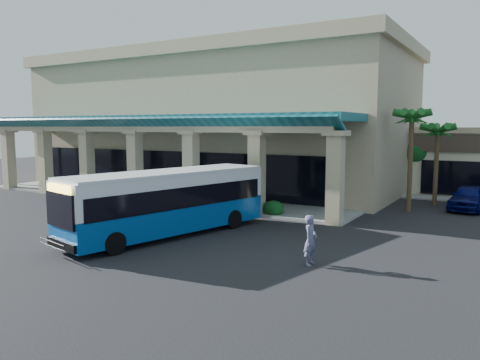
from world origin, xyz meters
The scene contains 10 objects.
ground centered at (0.00, 0.00, 0.00)m, with size 110.00×110.00×0.00m, color black.
main_building centered at (-8.00, 16.00, 5.67)m, with size 30.80×14.80×11.35m, color tan, non-canonical shape.
arcade centered at (-8.00, 6.80, 2.85)m, with size 30.00×6.20×5.70m, color #0E4A55, non-canonical shape.
palm_0 centered at (8.50, 11.00, 3.30)m, with size 2.40×2.40×6.60m, color #17581D, non-canonical shape.
palm_1 centered at (9.50, 14.00, 2.90)m, with size 2.40×2.40×5.80m, color #17581D, non-canonical shape.
palm_2 centered at (-22.50, 6.50, 3.10)m, with size 2.40×2.40×6.20m, color #17581D, non-canonical shape.
broadleaf_tree centered at (7.50, 19.00, 2.41)m, with size 2.60×2.60×4.81m, color #0F4318, non-canonical shape.
transit_bus centered at (0.31, -1.00, 1.48)m, with size 2.47×10.60×2.96m, color #074795, non-canonical shape.
pedestrian centered at (7.61, -1.97, 0.90)m, with size 0.66×0.43×1.81m, color slate.
car_silver centered at (11.49, 13.29, 0.75)m, with size 1.78×4.43×1.51m, color #070B4F.
Camera 1 is at (13.79, -17.37, 4.95)m, focal length 35.00 mm.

